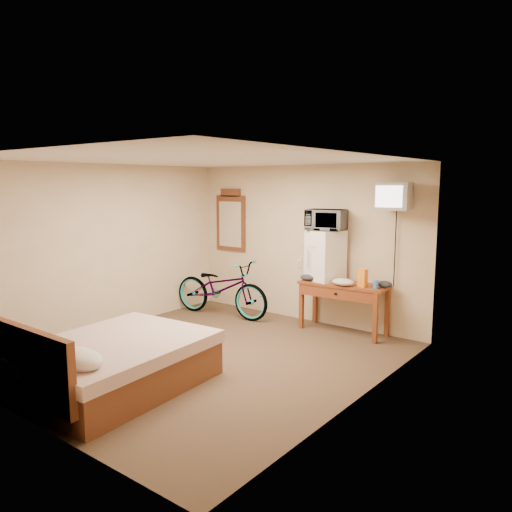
# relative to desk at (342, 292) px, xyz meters

# --- Properties ---
(room) EXTENTS (4.60, 4.64, 2.50)m
(room) POSITION_rel_desk_xyz_m (-0.86, -2.00, 0.62)
(room) COLOR #3E2D1F
(room) RESTS_ON ground
(desk) EXTENTS (1.34, 0.58, 0.75)m
(desk) POSITION_rel_desk_xyz_m (0.00, 0.00, 0.00)
(desk) COLOR brown
(desk) RESTS_ON floor
(mini_fridge) EXTENTS (0.58, 0.56, 0.76)m
(mini_fridge) POSITION_rel_desk_xyz_m (-0.33, 0.06, 0.51)
(mini_fridge) COLOR white
(mini_fridge) RESTS_ON desk
(microwave) EXTENTS (0.63, 0.48, 0.31)m
(microwave) POSITION_rel_desk_xyz_m (-0.33, 0.06, 1.04)
(microwave) COLOR white
(microwave) RESTS_ON mini_fridge
(snack_bag) EXTENTS (0.15, 0.11, 0.26)m
(snack_bag) POSITION_rel_desk_xyz_m (0.34, -0.05, 0.25)
(snack_bag) COLOR orange
(snack_bag) RESTS_ON desk
(blue_cup) EXTENTS (0.07, 0.07, 0.12)m
(blue_cup) POSITION_rel_desk_xyz_m (0.54, -0.04, 0.18)
(blue_cup) COLOR #396FC3
(blue_cup) RESTS_ON desk
(cloth_cream) EXTENTS (0.33, 0.25, 0.10)m
(cloth_cream) POSITION_rel_desk_xyz_m (0.08, -0.13, 0.17)
(cloth_cream) COLOR beige
(cloth_cream) RESTS_ON desk
(cloth_dark_a) EXTENTS (0.25, 0.19, 0.09)m
(cloth_dark_a) POSITION_rel_desk_xyz_m (-0.52, -0.12, 0.17)
(cloth_dark_a) COLOR black
(cloth_dark_a) RESTS_ON desk
(cloth_dark_b) EXTENTS (0.21, 0.18, 0.10)m
(cloth_dark_b) POSITION_rel_desk_xyz_m (0.61, 0.10, 0.17)
(cloth_dark_b) COLOR black
(cloth_dark_b) RESTS_ON desk
(crt_television) EXTENTS (0.47, 0.58, 0.37)m
(crt_television) POSITION_rel_desk_xyz_m (0.73, 0.02, 1.41)
(crt_television) COLOR black
(crt_television) RESTS_ON room
(wall_mirror) EXTENTS (0.65, 0.04, 1.10)m
(wall_mirror) POSITION_rel_desk_xyz_m (-2.39, 0.27, 0.92)
(wall_mirror) COLOR brown
(wall_mirror) RESTS_ON room
(bicycle) EXTENTS (1.86, 0.82, 0.95)m
(bicycle) POSITION_rel_desk_xyz_m (-2.06, -0.37, -0.15)
(bicycle) COLOR black
(bicycle) RESTS_ON floor
(bed) EXTENTS (1.64, 2.09, 0.90)m
(bed) POSITION_rel_desk_xyz_m (-1.01, -3.38, -0.33)
(bed) COLOR brown
(bed) RESTS_ON floor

